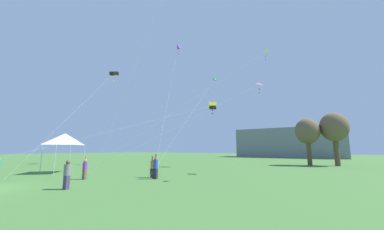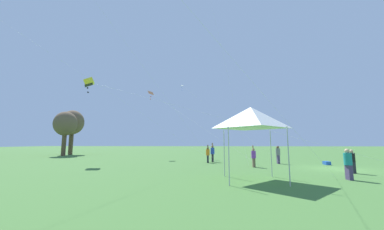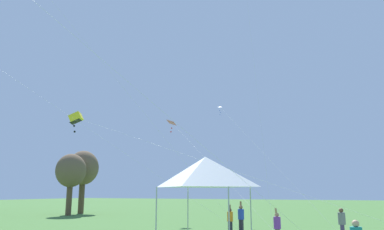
{
  "view_description": "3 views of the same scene",
  "coord_description": "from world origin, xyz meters",
  "px_view_note": "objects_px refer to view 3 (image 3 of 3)",
  "views": [
    {
      "loc": [
        17.48,
        -3.86,
        2.38
      ],
      "look_at": [
        4.61,
        15.86,
        6.12
      ],
      "focal_mm": 20.0,
      "sensor_mm": 36.0,
      "label": 1
    },
    {
      "loc": [
        -17.55,
        9.94,
        2.0
      ],
      "look_at": [
        3.38,
        11.42,
        4.73
      ],
      "focal_mm": 20.0,
      "sensor_mm": 36.0,
      "label": 2
    },
    {
      "loc": [
        -19.4,
        2.0,
        2.61
      ],
      "look_at": [
        1.6,
        11.31,
        7.33
      ],
      "focal_mm": 35.0,
      "sensor_mm": 36.0,
      "label": 3
    }
  ],
  "objects_px": {
    "person_orange_shirt": "(230,219)",
    "person_purple_shirt": "(277,226)",
    "festival_tent": "(206,172)",
    "person_blue_shirt": "(241,217)",
    "kite_white_delta_2": "(222,110)",
    "kite_pink_delta_0": "(172,123)",
    "kite_yellow_box_3": "(76,118)",
    "person_grey_shirt": "(342,222)"
  },
  "relations": [
    {
      "from": "kite_white_delta_2",
      "to": "kite_yellow_box_3",
      "type": "xyz_separation_m",
      "value": [
        -9.36,
        9.15,
        -1.76
      ]
    },
    {
      "from": "festival_tent",
      "to": "person_blue_shirt",
      "type": "distance_m",
      "value": 11.35
    },
    {
      "from": "festival_tent",
      "to": "person_blue_shirt",
      "type": "height_order",
      "value": "festival_tent"
    },
    {
      "from": "kite_pink_delta_0",
      "to": "kite_white_delta_2",
      "type": "bearing_deg",
      "value": -70.72
    },
    {
      "from": "kite_pink_delta_0",
      "to": "person_blue_shirt",
      "type": "bearing_deg",
      "value": -126.88
    },
    {
      "from": "person_grey_shirt",
      "to": "festival_tent",
      "type": "bearing_deg",
      "value": 144.28
    },
    {
      "from": "person_blue_shirt",
      "to": "person_grey_shirt",
      "type": "height_order",
      "value": "person_blue_shirt"
    },
    {
      "from": "person_grey_shirt",
      "to": "person_blue_shirt",
      "type": "bearing_deg",
      "value": 66.83
    },
    {
      "from": "person_blue_shirt",
      "to": "person_grey_shirt",
      "type": "xyz_separation_m",
      "value": [
        -1.35,
        -6.27,
        -0.05
      ]
    },
    {
      "from": "kite_pink_delta_0",
      "to": "kite_white_delta_2",
      "type": "relative_size",
      "value": 1.16
    },
    {
      "from": "kite_pink_delta_0",
      "to": "kite_white_delta_2",
      "type": "height_order",
      "value": "kite_white_delta_2"
    },
    {
      "from": "person_orange_shirt",
      "to": "person_purple_shirt",
      "type": "bearing_deg",
      "value": -10.77
    },
    {
      "from": "person_grey_shirt",
      "to": "person_orange_shirt",
      "type": "bearing_deg",
      "value": 74.26
    },
    {
      "from": "person_orange_shirt",
      "to": "kite_white_delta_2",
      "type": "distance_m",
      "value": 13.13
    },
    {
      "from": "person_purple_shirt",
      "to": "kite_white_delta_2",
      "type": "bearing_deg",
      "value": -135.06
    },
    {
      "from": "person_purple_shirt",
      "to": "person_orange_shirt",
      "type": "distance_m",
      "value": 5.31
    },
    {
      "from": "person_orange_shirt",
      "to": "kite_yellow_box_3",
      "type": "relative_size",
      "value": 0.07
    },
    {
      "from": "person_blue_shirt",
      "to": "kite_yellow_box_3",
      "type": "relative_size",
      "value": 0.07
    },
    {
      "from": "person_orange_shirt",
      "to": "kite_white_delta_2",
      "type": "xyz_separation_m",
      "value": [
        8.63,
        3.4,
        9.29
      ]
    },
    {
      "from": "kite_pink_delta_0",
      "to": "kite_yellow_box_3",
      "type": "distance_m",
      "value": 9.12
    },
    {
      "from": "person_grey_shirt",
      "to": "kite_yellow_box_3",
      "type": "bearing_deg",
      "value": 79.46
    },
    {
      "from": "person_blue_shirt",
      "to": "kite_pink_delta_0",
      "type": "bearing_deg",
      "value": 11.53
    },
    {
      "from": "person_purple_shirt",
      "to": "person_blue_shirt",
      "type": "relative_size",
      "value": 0.9
    },
    {
      "from": "kite_pink_delta_0",
      "to": "kite_yellow_box_3",
      "type": "bearing_deg",
      "value": 148.97
    },
    {
      "from": "person_blue_shirt",
      "to": "person_grey_shirt",
      "type": "distance_m",
      "value": 6.42
    },
    {
      "from": "festival_tent",
      "to": "person_purple_shirt",
      "type": "height_order",
      "value": "festival_tent"
    },
    {
      "from": "person_blue_shirt",
      "to": "kite_yellow_box_3",
      "type": "xyz_separation_m",
      "value": [
        -1.52,
        13.05,
        7.43
      ]
    },
    {
      "from": "person_purple_shirt",
      "to": "person_orange_shirt",
      "type": "relative_size",
      "value": 0.99
    },
    {
      "from": "person_orange_shirt",
      "to": "kite_yellow_box_3",
      "type": "distance_m",
      "value": 14.66
    },
    {
      "from": "person_blue_shirt",
      "to": "kite_white_delta_2",
      "type": "xyz_separation_m",
      "value": [
        7.83,
        3.9,
        9.2
      ]
    },
    {
      "from": "person_purple_shirt",
      "to": "person_blue_shirt",
      "type": "bearing_deg",
      "value": -129.23
    },
    {
      "from": "person_orange_shirt",
      "to": "kite_pink_delta_0",
      "type": "distance_m",
      "value": 13.31
    },
    {
      "from": "person_orange_shirt",
      "to": "person_blue_shirt",
      "type": "height_order",
      "value": "person_blue_shirt"
    },
    {
      "from": "festival_tent",
      "to": "kite_yellow_box_3",
      "type": "distance_m",
      "value": 18.35
    },
    {
      "from": "person_orange_shirt",
      "to": "kite_white_delta_2",
      "type": "height_order",
      "value": "kite_white_delta_2"
    },
    {
      "from": "person_orange_shirt",
      "to": "person_blue_shirt",
      "type": "relative_size",
      "value": 0.91
    },
    {
      "from": "person_orange_shirt",
      "to": "kite_pink_delta_0",
      "type": "xyz_separation_m",
      "value": [
        7.07,
        7.86,
        8.08
      ]
    },
    {
      "from": "person_orange_shirt",
      "to": "person_grey_shirt",
      "type": "relative_size",
      "value": 1.06
    },
    {
      "from": "kite_pink_delta_0",
      "to": "person_orange_shirt",
      "type": "bearing_deg",
      "value": -131.94
    },
    {
      "from": "festival_tent",
      "to": "person_purple_shirt",
      "type": "relative_size",
      "value": 2.22
    },
    {
      "from": "person_orange_shirt",
      "to": "festival_tent",
      "type": "bearing_deg",
      "value": -43.0
    },
    {
      "from": "festival_tent",
      "to": "kite_white_delta_2",
      "type": "relative_size",
      "value": 0.36
    }
  ]
}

